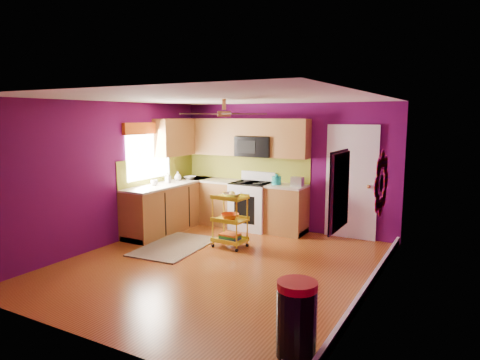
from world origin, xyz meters
The scene contains 18 objects.
ground centered at (0.00, 0.00, 0.00)m, with size 5.00×5.00×0.00m, color brown.
room_envelope centered at (0.03, 0.00, 1.63)m, with size 4.54×5.04×2.52m.
lower_cabinets centered at (-1.35, 1.82, 0.43)m, with size 2.81×2.31×0.94m.
electric_range centered at (-0.55, 2.17, 0.48)m, with size 0.76×0.66×1.13m.
upper_cabinetry centered at (-1.24, 2.17, 1.80)m, with size 2.80×2.30×1.26m.
left_window centered at (-2.22, 1.05, 1.74)m, with size 0.08×1.35×1.08m.
panel_door centered at (1.35, 2.47, 1.02)m, with size 0.95×0.11×2.15m.
right_wall_art centered at (2.23, -0.34, 1.44)m, with size 0.04×2.74×1.04m.
ceiling_fan centered at (0.00, 0.20, 2.29)m, with size 1.01×1.01×0.26m.
shag_rug centered at (-1.14, 0.42, 0.01)m, with size 0.96×1.57×0.02m, color black.
rolling_cart centered at (-0.30, 0.88, 0.51)m, with size 0.57×0.43×0.99m.
trash_can centered at (1.96, -1.75, 0.36)m, with size 0.47×0.47×0.73m.
teal_kettle centered at (-0.02, 2.17, 1.02)m, with size 0.18×0.18×0.21m.
toaster centered at (0.40, 2.19, 1.03)m, with size 0.22×0.15×0.18m, color beige.
soap_bottle_a centered at (-1.99, 1.33, 1.04)m, with size 0.09×0.09×0.20m, color #EA3F72.
soap_bottle_b centered at (-2.01, 1.68, 1.03)m, with size 0.15×0.15×0.19m, color white.
counter_dish centered at (-1.93, 1.98, 0.97)m, with size 0.24×0.24×0.06m, color white.
counter_cup centered at (-2.02, 0.95, 0.99)m, with size 0.14×0.14×0.11m, color white.
Camera 1 is at (3.33, -5.29, 2.24)m, focal length 32.00 mm.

